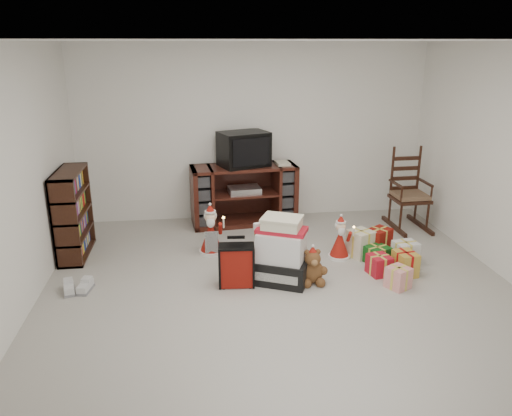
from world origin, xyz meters
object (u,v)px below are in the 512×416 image
at_px(teddy_bear, 312,268).
at_px(santa_figurine, 340,242).
at_px(rocking_chair, 408,199).
at_px(gift_cluster, 387,256).
at_px(crt_television, 244,149).
at_px(mrs_claus_figurine, 211,234).
at_px(sneaker_pair, 77,288).
at_px(gift_pile, 281,254).
at_px(tv_stand, 244,195).
at_px(red_suitcase, 237,265).
at_px(bookshelf, 73,215).

xyz_separation_m(teddy_bear, santa_figurine, (0.49, 0.60, 0.04)).
xyz_separation_m(rocking_chair, gift_cluster, (-0.77, -1.27, -0.27)).
height_order(santa_figurine, crt_television, crt_television).
distance_m(santa_figurine, mrs_claus_figurine, 1.57).
height_order(santa_figurine, sneaker_pair, santa_figurine).
relative_size(gift_pile, gift_cluster, 0.66).
bearing_deg(gift_cluster, teddy_bear, -163.70).
bearing_deg(mrs_claus_figurine, crt_television, 63.34).
bearing_deg(tv_stand, red_suitcase, -103.81).
bearing_deg(santa_figurine, mrs_claus_figurine, 167.20).
bearing_deg(gift_cluster, bookshelf, 167.07).
height_order(teddy_bear, gift_cluster, teddy_bear).
distance_m(bookshelf, gift_pile, 2.59).
bearing_deg(gift_pile, rocking_chair, 60.35).
bearing_deg(rocking_chair, tv_stand, 167.12).
distance_m(rocking_chair, mrs_claus_figurine, 2.85).
bearing_deg(bookshelf, gift_pile, -23.92).
relative_size(mrs_claus_figurine, sneaker_pair, 1.97).
relative_size(bookshelf, red_suitcase, 1.95).
relative_size(teddy_bear, santa_figurine, 0.70).
height_order(tv_stand, gift_cluster, tv_stand).
bearing_deg(bookshelf, santa_figurine, -9.30).
bearing_deg(red_suitcase, gift_pile, 8.85).
bearing_deg(teddy_bear, tv_stand, 104.78).
relative_size(tv_stand, crt_television, 1.99).
height_order(rocking_chair, sneaker_pair, rocking_chair).
xyz_separation_m(gift_pile, crt_television, (-0.20, 1.92, 0.76)).
bearing_deg(red_suitcase, mrs_claus_figurine, 108.38).
relative_size(tv_stand, santa_figurine, 2.79).
bearing_deg(gift_cluster, crt_television, 131.08).
bearing_deg(teddy_bear, sneaker_pair, 177.44).
xyz_separation_m(rocking_chair, red_suitcase, (-2.55, -1.52, -0.16)).
bearing_deg(santa_figurine, crt_television, 126.00).
distance_m(bookshelf, gift_cluster, 3.76).
height_order(gift_cluster, crt_television, crt_television).
distance_m(red_suitcase, teddy_bear, 0.82).
relative_size(red_suitcase, mrs_claus_figurine, 0.86).
height_order(tv_stand, mrs_claus_figurine, tv_stand).
relative_size(gift_pile, mrs_claus_figurine, 1.14).
bearing_deg(santa_figurine, gift_pile, -146.87).
distance_m(rocking_chair, santa_figurine, 1.58).
distance_m(tv_stand, santa_figurine, 1.73).
distance_m(red_suitcase, gift_cluster, 1.80).
distance_m(tv_stand, sneaker_pair, 2.74).
bearing_deg(rocking_chair, red_suitcase, -151.19).
distance_m(tv_stand, crt_television, 0.66).
height_order(bookshelf, crt_television, crt_television).
height_order(bookshelf, sneaker_pair, bookshelf).
bearing_deg(gift_pile, sneaker_pair, -156.29).
xyz_separation_m(gift_pile, mrs_claus_figurine, (-0.72, 0.88, -0.07)).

